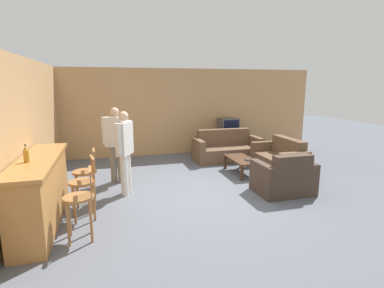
{
  "coord_description": "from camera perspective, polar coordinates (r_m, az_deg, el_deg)",
  "views": [
    {
      "loc": [
        -1.84,
        -5.36,
        2.14
      ],
      "look_at": [
        -0.1,
        0.83,
        0.85
      ],
      "focal_mm": 28.0,
      "sensor_mm": 36.0,
      "label": 1
    }
  ],
  "objects": [
    {
      "name": "couch_far",
      "position": [
        8.6,
        6.61,
        -1.05
      ],
      "size": [
        1.87,
        0.85,
        0.86
      ],
      "color": "brown",
      "rests_on": "ground_plane"
    },
    {
      "name": "bottle",
      "position": [
        4.82,
        -29.05,
        -1.71
      ],
      "size": [
        0.08,
        0.08,
        0.26
      ],
      "color": "#B27A23",
      "rests_on": "bar_counter"
    },
    {
      "name": "bar_counter",
      "position": [
        5.17,
        -26.8,
        -8.04
      ],
      "size": [
        0.55,
        2.29,
        1.06
      ],
      "color": "#A87038",
      "rests_on": "ground_plane"
    },
    {
      "name": "tv",
      "position": [
        9.42,
        6.91,
        3.29
      ],
      "size": [
        0.55,
        0.51,
        0.54
      ],
      "color": "#4C4C4C",
      "rests_on": "tv_unit"
    },
    {
      "name": "armchair_near",
      "position": [
        6.23,
        17.16,
        -6.32
      ],
      "size": [
        1.08,
        0.8,
        0.84
      ],
      "color": "#423328",
      "rests_on": "ground_plane"
    },
    {
      "name": "bar_chair_mid",
      "position": [
        5.1,
        -19.99,
        -7.53
      ],
      "size": [
        0.48,
        0.48,
        1.01
      ],
      "color": "#996638",
      "rests_on": "ground_plane"
    },
    {
      "name": "person_by_window",
      "position": [
        6.69,
        -14.29,
        0.59
      ],
      "size": [
        0.56,
        0.3,
        1.65
      ],
      "color": "#756B5B",
      "rests_on": "ground_plane"
    },
    {
      "name": "book_on_table",
      "position": [
        7.16,
        10.85,
        -3.01
      ],
      "size": [
        0.19,
        0.17,
        0.02
      ],
      "color": "black",
      "rests_on": "coffee_table"
    },
    {
      "name": "tv_unit",
      "position": [
        9.51,
        6.83,
        0.01
      ],
      "size": [
        1.08,
        0.51,
        0.56
      ],
      "color": "#2D2319",
      "rests_on": "ground_plane"
    },
    {
      "name": "coffee_table",
      "position": [
        7.33,
        9.45,
        -3.15
      ],
      "size": [
        0.53,
        1.08,
        0.38
      ],
      "color": "#472D1E",
      "rests_on": "ground_plane"
    },
    {
      "name": "ground_plane",
      "position": [
        6.06,
        3.1,
        -9.36
      ],
      "size": [
        24.0,
        24.0,
        0.0
      ],
      "primitive_type": "plane",
      "color": "#565B66"
    },
    {
      "name": "person_by_counter",
      "position": [
        5.91,
        -12.67,
        -0.83
      ],
      "size": [
        0.36,
        0.53,
        1.64
      ],
      "color": "silver",
      "rests_on": "ground_plane"
    },
    {
      "name": "loveseat_right",
      "position": [
        7.77,
        16.35,
        -2.82
      ],
      "size": [
        0.78,
        1.5,
        0.82
      ],
      "color": "brown",
      "rests_on": "ground_plane"
    },
    {
      "name": "bar_chair_far",
      "position": [
        5.65,
        -19.57,
        -5.66
      ],
      "size": [
        0.43,
        0.43,
        1.01
      ],
      "color": "#996638",
      "rests_on": "ground_plane"
    },
    {
      "name": "bar_chair_near",
      "position": [
        4.46,
        -20.59,
        -10.29
      ],
      "size": [
        0.44,
        0.44,
        1.01
      ],
      "color": "#996638",
      "rests_on": "ground_plane"
    },
    {
      "name": "wall_back",
      "position": [
        9.2,
        -4.11,
        6.09
      ],
      "size": [
        9.4,
        0.08,
        2.6
      ],
      "color": "tan",
      "rests_on": "ground_plane"
    },
    {
      "name": "wall_left",
      "position": [
        6.86,
        -27.23,
        3.06
      ],
      "size": [
        0.08,
        8.62,
        2.6
      ],
      "color": "tan",
      "rests_on": "ground_plane"
    }
  ]
}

